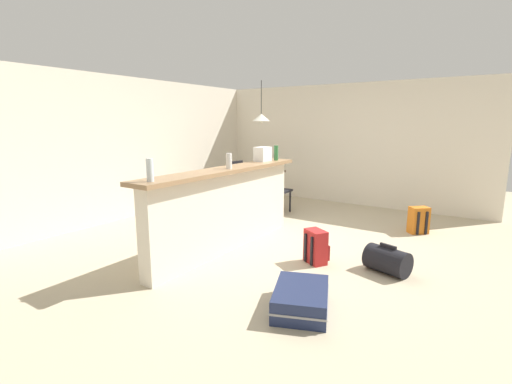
{
  "coord_description": "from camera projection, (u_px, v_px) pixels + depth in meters",
  "views": [
    {
      "loc": [
        -4.45,
        -2.5,
        1.72
      ],
      "look_at": [
        -0.26,
        0.27,
        0.75
      ],
      "focal_mm": 25.52,
      "sensor_mm": 36.0,
      "label": 1
    }
  ],
  "objects": [
    {
      "name": "suitcase_flat_navy",
      "position": [
        301.0,
        299.0,
        3.36
      ],
      "size": [
        0.89,
        0.71,
        0.22
      ],
      "color": "#1E284C",
      "rests_on": "ground_plane"
    },
    {
      "name": "backpack_orange",
      "position": [
        418.0,
        220.0,
        5.69
      ],
      "size": [
        0.34,
        0.34,
        0.42
      ],
      "color": "orange",
      "rests_on": "ground_plane"
    },
    {
      "name": "partition_half_wall",
      "position": [
        227.0,
        211.0,
        4.89
      ],
      "size": [
        2.8,
        0.2,
        1.07
      ],
      "primitive_type": "cube",
      "color": "silver",
      "rests_on": "ground_plane"
    },
    {
      "name": "bottle_clear",
      "position": [
        150.0,
        170.0,
        3.68
      ],
      "size": [
        0.07,
        0.07,
        0.24
      ],
      "primitive_type": "cylinder",
      "color": "silver",
      "rests_on": "bar_countertop"
    },
    {
      "name": "bottle_green",
      "position": [
        276.0,
        153.0,
        5.74
      ],
      "size": [
        0.07,
        0.07,
        0.23
      ],
      "primitive_type": "cylinder",
      "color": "#2D6B38",
      "rests_on": "bar_countertop"
    },
    {
      "name": "grocery_bag",
      "position": [
        263.0,
        154.0,
        5.6
      ],
      "size": [
        0.26,
        0.18,
        0.22
      ],
      "primitive_type": "cube",
      "color": "silver",
      "rests_on": "bar_countertop"
    },
    {
      "name": "bottle_white",
      "position": [
        229.0,
        161.0,
        4.71
      ],
      "size": [
        0.07,
        0.07,
        0.2
      ],
      "primitive_type": "cylinder",
      "color": "silver",
      "rests_on": "bar_countertop"
    },
    {
      "name": "duffel_bag_black",
      "position": [
        387.0,
        260.0,
        4.19
      ],
      "size": [
        0.43,
        0.55,
        0.34
      ],
      "color": "black",
      "rests_on": "ground_plane"
    },
    {
      "name": "dining_chair_near_partition",
      "position": [
        275.0,
        186.0,
        6.97
      ],
      "size": [
        0.41,
        0.41,
        0.93
      ],
      "color": "black",
      "rests_on": "ground_plane"
    },
    {
      "name": "dining_table",
      "position": [
        255.0,
        176.0,
        7.28
      ],
      "size": [
        1.1,
        0.8,
        0.74
      ],
      "color": "#4C331E",
      "rests_on": "ground_plane"
    },
    {
      "name": "wall_back",
      "position": [
        139.0,
        148.0,
        6.74
      ],
      "size": [
        6.6,
        0.1,
        2.5
      ],
      "primitive_type": "cube",
      "color": "silver",
      "rests_on": "ground_plane"
    },
    {
      "name": "dining_chair_far_side",
      "position": [
        232.0,
        181.0,
        7.59
      ],
      "size": [
        0.44,
        0.44,
        0.93
      ],
      "color": "black",
      "rests_on": "ground_plane"
    },
    {
      "name": "pendant_lamp",
      "position": [
        261.0,
        117.0,
        7.07
      ],
      "size": [
        0.34,
        0.34,
        0.81
      ],
      "color": "black"
    },
    {
      "name": "backpack_red",
      "position": [
        316.0,
        247.0,
        4.48
      ],
      "size": [
        0.33,
        0.33,
        0.42
      ],
      "color": "red",
      "rests_on": "ground_plane"
    },
    {
      "name": "ground_plane",
      "position": [
        281.0,
        243.0,
        5.33
      ],
      "size": [
        13.0,
        13.0,
        0.05
      ],
      "primitive_type": "cube",
      "color": "#BCAD8E"
    },
    {
      "name": "wall_right",
      "position": [
        340.0,
        144.0,
        7.75
      ],
      "size": [
        0.1,
        6.0,
        2.5
      ],
      "primitive_type": "cube",
      "color": "silver",
      "rests_on": "ground_plane"
    },
    {
      "name": "bar_countertop",
      "position": [
        226.0,
        170.0,
        4.79
      ],
      "size": [
        2.96,
        0.4,
        0.05
      ],
      "primitive_type": "cube",
      "color": "#93704C",
      "rests_on": "partition_half_wall"
    }
  ]
}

